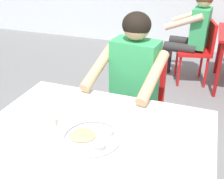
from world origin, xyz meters
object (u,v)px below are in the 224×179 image
object	(u,v)px
table_foreground	(94,144)
chair_foreground	(139,98)
thali_tray	(92,137)
diner_foreground	(130,83)
chair_red_left	(200,47)
drinking_cup	(48,119)
patron_background	(192,29)

from	to	relation	value
table_foreground	chair_foreground	world-z (taller)	chair_foreground
thali_tray	diner_foreground	size ratio (longest dim) A/B	0.25
chair_foreground	chair_red_left	xyz separation A→B (m)	(0.40, 1.58, -0.01)
table_foreground	drinking_cup	xyz separation A→B (m)	(-0.26, -0.02, 0.12)
table_foreground	chair_foreground	distance (m)	0.90
diner_foreground	patron_background	world-z (taller)	diner_foreground
table_foreground	chair_red_left	bearing A→B (deg)	80.07
table_foreground	thali_tray	size ratio (longest dim) A/B	4.07
diner_foreground	patron_background	bearing A→B (deg)	80.69
thali_tray	drinking_cup	bearing A→B (deg)	176.31
drinking_cup	diner_foreground	world-z (taller)	diner_foreground
chair_foreground	chair_red_left	world-z (taller)	chair_foreground
diner_foreground	patron_background	size ratio (longest dim) A/B	1.05
patron_background	table_foreground	bearing A→B (deg)	-97.08
chair_foreground	diner_foreground	size ratio (longest dim) A/B	0.71
chair_foreground	diner_foreground	world-z (taller)	diner_foreground
table_foreground	diner_foreground	distance (m)	0.66
thali_tray	chair_red_left	world-z (taller)	chair_red_left
thali_tray	drinking_cup	xyz separation A→B (m)	(-0.27, 0.02, 0.04)
thali_tray	patron_background	bearing A→B (deg)	83.26
diner_foreground	drinking_cup	bearing A→B (deg)	-111.26
drinking_cup	chair_red_left	bearing A→B (deg)	74.54
table_foreground	drinking_cup	distance (m)	0.28
drinking_cup	chair_red_left	distance (m)	2.60
table_foreground	diner_foreground	xyz separation A→B (m)	(0.01, 0.66, 0.06)
chair_red_left	patron_background	world-z (taller)	patron_background
chair_foreground	diner_foreground	xyz separation A→B (m)	(-0.02, -0.22, 0.24)
table_foreground	drinking_cup	world-z (taller)	drinking_cup
drinking_cup	chair_red_left	xyz separation A→B (m)	(0.69, 2.49, -0.30)
diner_foreground	patron_background	xyz separation A→B (m)	(0.30, 1.82, -0.03)
table_foreground	chair_foreground	bearing A→B (deg)	87.93
table_foreground	patron_background	bearing A→B (deg)	82.92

